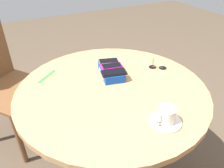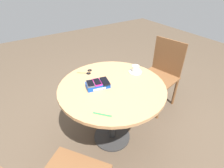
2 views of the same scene
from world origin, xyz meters
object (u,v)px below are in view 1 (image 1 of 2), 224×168
at_px(chair_near_window, 5,85).
at_px(lanyard_strap, 47,76).
at_px(phone_box, 111,71).
at_px(phone_magenta, 112,66).
at_px(round_table, 112,104).
at_px(sunglasses, 157,67).
at_px(coffee_cup, 166,115).
at_px(phone_gray, 109,61).
at_px(saucer, 165,122).
at_px(phone_black, 114,73).

bearing_deg(chair_near_window, lanyard_strap, 29.24).
distance_m(phone_box, phone_magenta, 0.03).
distance_m(round_table, sunglasses, 0.37).
bearing_deg(coffee_cup, phone_gray, -179.73).
bearing_deg(phone_magenta, saucer, 2.02).
bearing_deg(phone_box, phone_gray, 164.45).
distance_m(round_table, phone_gray, 0.25).
height_order(sunglasses, chair_near_window, chair_near_window).
xyz_separation_m(coffee_cup, lanyard_strap, (-0.61, -0.35, -0.04)).
bearing_deg(phone_magenta, phone_black, -18.47).
relative_size(phone_gray, lanyard_strap, 0.88).
height_order(round_table, chair_near_window, chair_near_window).
height_order(phone_gray, chair_near_window, chair_near_window).
bearing_deg(lanyard_strap, saucer, 30.19).
xyz_separation_m(phone_black, chair_near_window, (-0.65, -0.56, -0.29)).
distance_m(phone_gray, coffee_cup, 0.52).
bearing_deg(chair_near_window, phone_black, 40.65).
relative_size(phone_box, coffee_cup, 2.27).
bearing_deg(phone_gray, phone_box, -15.55).
distance_m(phone_magenta, chair_near_window, 0.88).
bearing_deg(phone_box, chair_near_window, -135.57).
bearing_deg(lanyard_strap, sunglasses, 72.24).
bearing_deg(round_table, saucer, 12.76).
bearing_deg(round_table, lanyard_strap, -134.07).
bearing_deg(phone_box, coffee_cup, 2.56).
relative_size(round_table, phone_box, 4.35).
distance_m(saucer, sunglasses, 0.49).
relative_size(phone_box, phone_gray, 1.75).
relative_size(phone_gray, coffee_cup, 1.30).
xyz_separation_m(phone_gray, chair_near_window, (-0.52, -0.59, -0.29)).
height_order(coffee_cup, chair_near_window, chair_near_window).
bearing_deg(phone_gray, phone_black, -14.71).
distance_m(phone_magenta, sunglasses, 0.29).
bearing_deg(sunglasses, phone_gray, -112.74).
bearing_deg(sunglasses, round_table, -78.77).
height_order(saucer, lanyard_strap, saucer).
xyz_separation_m(saucer, chair_near_window, (-1.05, -0.60, -0.24)).
xyz_separation_m(phone_gray, lanyard_strap, (-0.08, -0.35, -0.05)).
height_order(phone_magenta, phone_black, same).
bearing_deg(sunglasses, phone_magenta, -100.29).
distance_m(sunglasses, chair_near_window, 1.10).
relative_size(phone_magenta, lanyard_strap, 0.86).
bearing_deg(coffee_cup, round_table, -167.60).
xyz_separation_m(phone_magenta, coffee_cup, (0.46, 0.01, -0.01)).
bearing_deg(chair_near_window, sunglasses, 53.70).
relative_size(phone_box, chair_near_window, 0.26).
xyz_separation_m(saucer, sunglasses, (-0.41, 0.27, -0.00)).
bearing_deg(coffee_cup, saucer, 100.43).
bearing_deg(round_table, phone_box, 155.31).
xyz_separation_m(phone_box, phone_black, (0.06, -0.02, 0.03)).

